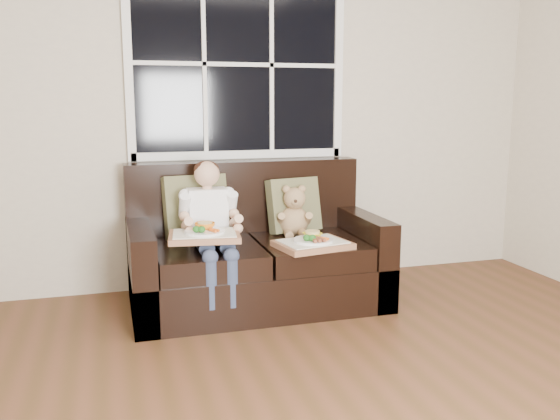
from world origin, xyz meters
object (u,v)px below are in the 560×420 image
object	(u,v)px
loveseat	(255,258)
tray_right	(313,243)
child	(210,218)
teddy_bear	(294,214)
tray_left	(204,234)

from	to	relation	value
loveseat	tray_right	bearing A→B (deg)	-48.90
child	teddy_bear	size ratio (longest dim) A/B	2.29
child	teddy_bear	world-z (taller)	child
loveseat	tray_left	distance (m)	0.57
child	tray_left	bearing A→B (deg)	-109.58
tray_right	teddy_bear	bearing A→B (deg)	79.43
loveseat	teddy_bear	distance (m)	0.42
child	tray_left	xyz separation A→B (m)	(-0.07, -0.20, -0.06)
tray_left	teddy_bear	bearing A→B (deg)	34.96
teddy_bear	tray_right	world-z (taller)	teddy_bear
tray_left	loveseat	bearing A→B (deg)	46.32
teddy_bear	tray_left	size ratio (longest dim) A/B	0.78
tray_left	tray_right	world-z (taller)	tray_left
child	tray_right	world-z (taller)	child
loveseat	teddy_bear	size ratio (longest dim) A/B	4.58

